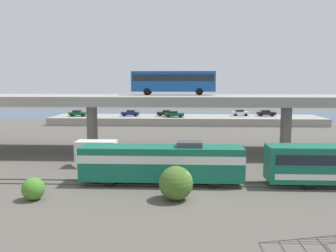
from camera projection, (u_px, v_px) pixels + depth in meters
ground_plane at (190, 197)px, 30.29m from camera, size 260.00×260.00×0.00m
rail_strip_near at (190, 186)px, 33.53m from camera, size 110.00×0.12×0.12m
rail_strip_far at (189, 181)px, 34.97m from camera, size 110.00×0.12×0.12m
train_locomotive at (154, 162)px, 34.14m from camera, size 16.65×3.04×4.18m
highway_overpass at (188, 101)px, 49.24m from camera, size 96.00×11.38×7.97m
transit_bus_on_overpass at (173, 81)px, 51.16m from camera, size 12.00×2.68×3.40m
service_truck_west at (104, 153)px, 41.24m from camera, size 6.80×2.46×3.04m
pier_parking_lot at (186, 120)px, 84.72m from camera, size 63.58×12.06×1.74m
parked_car_0 at (78, 113)px, 84.40m from camera, size 4.11×2.00×1.50m
parked_car_1 at (266, 113)px, 85.05m from camera, size 4.35×1.96×1.50m
parked_car_2 at (240, 113)px, 85.65m from camera, size 4.00×1.89×1.50m
parked_car_3 at (166, 113)px, 84.81m from camera, size 4.30×1.89×1.50m
parked_car_4 at (130, 113)px, 84.86m from camera, size 4.24×1.88×1.50m
parked_car_5 at (174, 114)px, 81.89m from camera, size 4.45×1.93×1.50m
harbor_water at (186, 115)px, 107.63m from camera, size 140.00×36.00×0.01m
shrub_left at (33, 189)px, 29.55m from camera, size 1.91×1.91×1.91m
shrub_right at (176, 183)px, 29.48m from camera, size 2.87×2.87×2.87m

